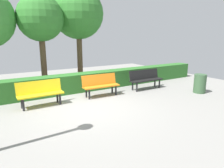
# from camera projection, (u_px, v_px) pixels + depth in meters

# --- Properties ---
(ground_plane) EXTENTS (16.47, 16.47, 0.00)m
(ground_plane) POSITION_uv_depth(u_px,v_px,m) (86.00, 106.00, 6.93)
(ground_plane) COLOR gray
(bench_black) EXTENTS (1.62, 0.48, 0.86)m
(bench_black) POSITION_uv_depth(u_px,v_px,m) (145.00, 78.00, 9.16)
(bench_black) COLOR black
(bench_black) RESTS_ON ground_plane
(bench_orange) EXTENTS (1.48, 0.53, 0.86)m
(bench_orange) POSITION_uv_depth(u_px,v_px,m) (100.00, 84.00, 8.03)
(bench_orange) COLOR orange
(bench_orange) RESTS_ON ground_plane
(bench_yellow) EXTENTS (1.50, 0.48, 0.86)m
(bench_yellow) POSITION_uv_depth(u_px,v_px,m) (40.00, 92.00, 6.87)
(bench_yellow) COLOR yellow
(bench_yellow) RESTS_ON ground_plane
(hedge_row) EXTENTS (12.47, 0.68, 0.77)m
(hedge_row) POSITION_uv_depth(u_px,v_px,m) (89.00, 81.00, 8.99)
(hedge_row) COLOR #2D6B28
(hedge_row) RESTS_ON ground_plane
(tree_near) EXTENTS (2.53, 2.53, 4.71)m
(tree_near) POSITION_uv_depth(u_px,v_px,m) (78.00, 14.00, 10.19)
(tree_near) COLOR brown
(tree_near) RESTS_ON ground_plane
(tree_mid) EXTENTS (2.04, 2.04, 4.14)m
(tree_mid) POSITION_uv_depth(u_px,v_px,m) (40.00, 19.00, 8.93)
(tree_mid) COLOR brown
(tree_mid) RESTS_ON ground_plane
(trash_bin) EXTENTS (0.49, 0.49, 0.79)m
(trash_bin) POSITION_uv_depth(u_px,v_px,m) (200.00, 84.00, 8.52)
(trash_bin) COLOR #385938
(trash_bin) RESTS_ON ground_plane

